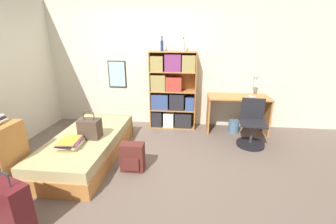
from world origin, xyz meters
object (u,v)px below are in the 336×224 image
at_px(suitcase, 8,208).
at_px(desk_chair, 251,131).
at_px(book_stack_on_bed, 71,143).
at_px(bottle_green, 162,45).
at_px(bookcase, 172,92).
at_px(bed, 88,146).
at_px(desk_lamp, 256,80).
at_px(handbag, 90,128).
at_px(desk, 238,107).
at_px(waste_bin, 234,126).
at_px(bottle_brown, 183,46).
at_px(backpack, 132,157).

relative_size(suitcase, desk_chair, 0.87).
bearing_deg(book_stack_on_bed, bottle_green, 59.82).
distance_m(bookcase, desk_chair, 1.72).
xyz_separation_m(bed, desk_lamp, (2.84, 1.33, 0.87)).
xyz_separation_m(handbag, desk_chair, (2.60, 0.80, -0.27)).
relative_size(suitcase, bookcase, 0.45).
relative_size(desk, waste_bin, 4.93).
height_order(bed, waste_bin, bed).
relative_size(suitcase, bottle_brown, 2.80).
xyz_separation_m(book_stack_on_bed, desk, (2.59, 1.72, 0.08)).
bearing_deg(handbag, bottle_green, 58.70).
distance_m(book_stack_on_bed, bottle_brown, 2.66).
bearing_deg(book_stack_on_bed, desk, 33.61).
distance_m(desk, desk_lamp, 0.62).
bearing_deg(suitcase, bed, 86.57).
xyz_separation_m(suitcase, desk, (2.64, 2.83, 0.22)).
relative_size(book_stack_on_bed, desk, 0.32).
xyz_separation_m(desk_lamp, backpack, (-2.03, -1.63, -0.86)).
bearing_deg(bed, suitcase, -93.43).
bearing_deg(desk, bookcase, 176.06).
height_order(bookcase, desk_lamp, bookcase).
distance_m(desk_chair, waste_bin, 0.60).
height_order(book_stack_on_bed, bookcase, bookcase).
relative_size(bed, suitcase, 2.81).
height_order(book_stack_on_bed, desk_lamp, desk_lamp).
distance_m(desk, desk_chair, 0.67).
height_order(bookcase, desk, bookcase).
bearing_deg(handbag, desk_lamp, 27.25).
bearing_deg(bookcase, handbag, -126.57).
xyz_separation_m(bed, desk_chair, (2.71, 0.72, 0.07)).
height_order(handbag, desk, handbag).
xyz_separation_m(suitcase, backpack, (0.90, 1.20, -0.09)).
xyz_separation_m(handbag, waste_bin, (2.39, 1.34, -0.41)).
height_order(bookcase, desk_chair, bookcase).
distance_m(desk, waste_bin, 0.40).
bearing_deg(desk_chair, waste_bin, 110.37).
height_order(bottle_green, desk, bottle_green).
distance_m(bed, backpack, 0.87).
xyz_separation_m(book_stack_on_bed, waste_bin, (2.54, 1.67, -0.31)).
bearing_deg(waste_bin, desk_chair, -69.63).
relative_size(bookcase, backpack, 3.76).
bearing_deg(backpack, bookcase, 76.82).
relative_size(handbag, backpack, 1.04).
bearing_deg(waste_bin, bed, -153.10).
xyz_separation_m(bed, bottle_green, (1.02, 1.43, 1.50)).
relative_size(handbag, desk_lamp, 0.90).
distance_m(bed, desk, 2.90).
xyz_separation_m(bed, desk, (2.55, 1.33, 0.33)).
relative_size(handbag, desk, 0.37).
xyz_separation_m(book_stack_on_bed, desk_lamp, (2.88, 1.73, 0.63)).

